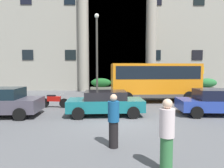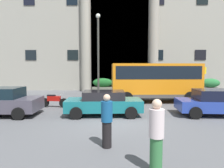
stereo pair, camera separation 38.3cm
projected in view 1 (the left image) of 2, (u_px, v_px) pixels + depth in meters
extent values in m
cube|color=#545559|center=(119.00, 122.00, 9.50)|extent=(80.00, 64.00, 0.12)
cube|color=gray|center=(112.00, 19.00, 26.22)|extent=(35.85, 9.00, 18.34)
cube|color=black|center=(117.00, 41.00, 22.08)|extent=(6.43, 0.12, 11.23)
cylinder|color=gray|center=(83.00, 40.00, 21.71)|extent=(1.10, 1.10, 11.23)
cylinder|color=gray|center=(151.00, 41.00, 21.83)|extent=(1.10, 1.10, 11.23)
cube|color=black|center=(28.00, 55.00, 21.95)|extent=(1.23, 0.08, 1.12)
cube|color=black|center=(71.00, 55.00, 22.02)|extent=(1.23, 0.08, 1.12)
cube|color=black|center=(155.00, 55.00, 22.17)|extent=(1.23, 0.08, 1.12)
cube|color=black|center=(197.00, 55.00, 22.25)|extent=(1.23, 0.08, 1.12)
cube|color=black|center=(156.00, 0.00, 21.70)|extent=(1.23, 0.08, 1.12)
cube|color=black|center=(199.00, 0.00, 21.77)|extent=(1.23, 0.08, 1.12)
cube|color=orange|center=(154.00, 80.00, 14.89)|extent=(6.52, 2.71, 2.42)
cube|color=black|center=(154.00, 72.00, 14.85)|extent=(6.14, 2.72, 0.92)
cube|color=black|center=(194.00, 75.00, 15.06)|extent=(0.15, 2.02, 1.15)
cube|color=#4E4842|center=(154.00, 94.00, 14.98)|extent=(6.52, 2.75, 0.24)
cylinder|color=black|center=(176.00, 93.00, 16.33)|extent=(0.91, 0.32, 0.90)
cylinder|color=black|center=(189.00, 98.00, 13.93)|extent=(0.91, 0.32, 0.90)
cylinder|color=black|center=(123.00, 94.00, 16.05)|extent=(0.91, 0.32, 0.90)
cylinder|color=black|center=(127.00, 98.00, 13.65)|extent=(0.91, 0.32, 0.90)
cylinder|color=#9A9D16|center=(201.00, 82.00, 17.15)|extent=(0.08, 0.08, 2.60)
cube|color=yellow|center=(201.00, 70.00, 17.04)|extent=(0.44, 0.03, 0.60)
cube|color=#6D645D|center=(143.00, 90.00, 20.08)|extent=(1.89, 0.92, 0.57)
ellipsoid|color=#1A4F2F|center=(143.00, 84.00, 20.03)|extent=(1.81, 0.83, 0.79)
cube|color=slate|center=(207.00, 90.00, 19.73)|extent=(1.99, 0.99, 0.63)
ellipsoid|color=#256A35|center=(207.00, 83.00, 19.67)|extent=(1.91, 0.89, 0.90)
cube|color=#6A6C5B|center=(101.00, 90.00, 19.90)|extent=(2.11, 0.79, 0.64)
ellipsoid|color=#1D5D25|center=(101.00, 83.00, 19.84)|extent=(2.03, 0.71, 0.89)
cylinder|color=black|center=(33.00, 107.00, 11.28)|extent=(0.62, 0.22, 0.62)
cylinder|color=black|center=(20.00, 114.00, 9.45)|extent=(0.62, 0.22, 0.62)
cube|color=#253D9A|center=(217.00, 105.00, 10.63)|extent=(4.20, 1.97, 0.58)
cube|color=black|center=(217.00, 94.00, 10.59)|extent=(2.31, 1.65, 0.54)
cylinder|color=black|center=(186.00, 106.00, 11.57)|extent=(0.63, 0.24, 0.62)
cylinder|color=black|center=(197.00, 112.00, 9.85)|extent=(0.63, 0.24, 0.62)
cube|color=#15656D|center=(106.00, 105.00, 10.55)|extent=(4.09, 1.89, 0.60)
cube|color=black|center=(106.00, 95.00, 10.50)|extent=(2.24, 1.60, 0.44)
cylinder|color=black|center=(128.00, 106.00, 11.50)|extent=(0.63, 0.23, 0.62)
cylinder|color=black|center=(133.00, 113.00, 9.80)|extent=(0.63, 0.23, 0.62)
cylinder|color=black|center=(82.00, 107.00, 11.33)|extent=(0.63, 0.23, 0.62)
cylinder|color=black|center=(78.00, 113.00, 9.63)|extent=(0.63, 0.23, 0.62)
cylinder|color=black|center=(64.00, 103.00, 12.53)|extent=(0.61, 0.16, 0.60)
cylinder|color=black|center=(44.00, 103.00, 12.64)|extent=(0.61, 0.18, 0.60)
cube|color=#B71610|center=(54.00, 99.00, 12.56)|extent=(0.86, 0.33, 0.32)
cube|color=black|center=(51.00, 96.00, 12.57)|extent=(0.54, 0.25, 0.12)
cylinder|color=#A5A5A8|center=(62.00, 94.00, 12.49)|extent=(0.09, 0.55, 0.03)
cylinder|color=black|center=(211.00, 102.00, 13.03)|extent=(0.61, 0.15, 0.60)
cube|color=#B0BAB5|center=(222.00, 98.00, 12.99)|extent=(0.90, 0.28, 0.32)
cube|color=black|center=(219.00, 95.00, 12.98)|extent=(0.53, 0.23, 0.12)
cylinder|color=black|center=(114.00, 134.00, 6.23)|extent=(0.30, 0.30, 0.84)
cylinder|color=navy|center=(114.00, 111.00, 6.17)|extent=(0.36, 0.36, 0.65)
sphere|color=#DDAE8D|center=(114.00, 98.00, 6.14)|extent=(0.22, 0.22, 0.22)
cylinder|color=#316F3C|center=(166.00, 155.00, 4.72)|extent=(0.30, 0.30, 0.88)
cylinder|color=silver|center=(167.00, 123.00, 4.66)|extent=(0.36, 0.36, 0.68)
sphere|color=beige|center=(167.00, 104.00, 4.62)|extent=(0.24, 0.24, 0.24)
cylinder|color=#3E3D38|center=(97.00, 57.00, 17.77)|extent=(0.18, 0.18, 7.03)
sphere|color=white|center=(97.00, 16.00, 17.48)|extent=(0.40, 0.40, 0.40)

